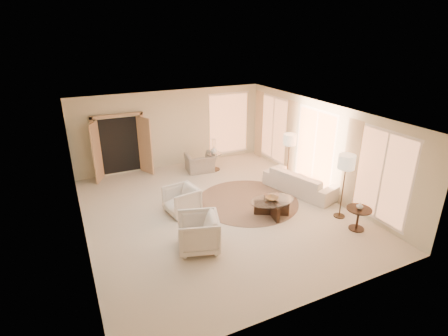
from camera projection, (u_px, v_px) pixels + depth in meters
name	position (u px, v px, depth m)	size (l,w,h in m)	color
room	(217.00, 165.00, 9.37)	(7.04, 8.04, 2.83)	beige
windows_right	(317.00, 148.00, 10.85)	(0.10, 6.40, 2.40)	#EF975F
window_back_corner	(229.00, 124.00, 13.62)	(1.70, 0.10, 2.40)	#EF975F
curtains_right	(298.00, 142.00, 11.61)	(0.06, 5.20, 2.60)	#CAB48E
french_doors	(120.00, 146.00, 11.94)	(1.95, 0.66, 2.16)	tan
area_rug	(248.00, 201.00, 10.46)	(3.02, 3.02, 0.01)	#453125
sofa	(301.00, 182.00, 10.94)	(2.38, 0.93, 0.69)	silver
armchair_left	(182.00, 199.00, 9.65)	(0.83, 0.78, 0.85)	silver
armchair_right	(198.00, 231.00, 8.04)	(0.92, 0.86, 0.94)	silver
accent_chair	(200.00, 160.00, 12.50)	(0.98, 0.63, 0.85)	gray
coffee_table	(272.00, 206.00, 9.57)	(1.69, 1.69, 0.47)	black
end_table	(358.00, 215.00, 8.86)	(0.63, 0.63, 0.59)	black
side_table	(214.00, 160.00, 12.64)	(0.54, 0.54, 0.63)	#2E251A
floor_lamp_near	(290.00, 142.00, 11.16)	(0.41, 0.41, 1.69)	#2E251A
floor_lamp_far	(346.00, 165.00, 9.04)	(0.43, 0.43, 1.79)	#2E251A
bowl	(272.00, 199.00, 9.49)	(0.34, 0.34, 0.08)	brown
end_vase	(360.00, 206.00, 8.76)	(0.17, 0.17, 0.18)	silver
side_vase	(214.00, 150.00, 12.50)	(0.26, 0.26, 0.27)	silver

